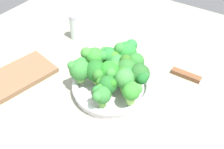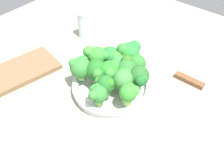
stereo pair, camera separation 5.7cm
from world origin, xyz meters
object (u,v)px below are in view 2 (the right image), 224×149
broccoli_floret_0 (139,77)px  broccoli_floret_9 (135,63)px  broccoli_floret_11 (129,51)px  bowl (112,86)px  broccoli_floret_1 (124,79)px  broccoli_floret_10 (98,94)px  broccoli_floret_2 (97,56)px  pepper_shaker (82,25)px  broccoli_floret_4 (119,64)px  knife (203,87)px  broccoli_floret_13 (81,67)px  broccoli_floret_3 (97,70)px  broccoli_floret_6 (129,93)px  broccoli_floret_7 (105,85)px  cutting_board (18,72)px  broccoli_floret_8 (126,70)px  broccoli_floret_12 (111,56)px  broccoli_floret_5 (110,71)px

broccoli_floret_0 → broccoli_floret_9: broccoli_floret_0 is taller
broccoli_floret_11 → bowl: bearing=7.2°
broccoli_floret_1 → broccoli_floret_10: 8.73cm
bowl → broccoli_floret_2: bearing=-105.4°
broccoli_floret_11 → pepper_shaker: 27.35cm
broccoli_floret_4 → knife: broccoli_floret_4 is taller
bowl → broccoli_floret_0: 10.25cm
broccoli_floret_0 → broccoli_floret_13: size_ratio=1.03×
broccoli_floret_3 → broccoli_floret_6: broccoli_floret_3 is taller
broccoli_floret_11 → broccoli_floret_7: bearing=12.0°
broccoli_floret_1 → knife: (-19.03, 16.55, -7.65)cm
broccoli_floret_10 → cutting_board: broccoli_floret_10 is taller
broccoli_floret_0 → broccoli_floret_7: broccoli_floret_0 is taller
knife → broccoli_floret_6: bearing=-29.8°
bowl → cutting_board: bearing=-64.7°
broccoli_floret_1 → cutting_board: size_ratio=0.30×
broccoli_floret_0 → broccoli_floret_11: (-6.82, -8.81, 0.63)cm
broccoli_floret_2 → knife: (-16.25, 29.02, -7.84)cm
broccoli_floret_11 → cutting_board: bearing=-49.9°
broccoli_floret_2 → broccoli_floret_8: bearing=92.7°
broccoli_floret_3 → broccoli_floret_10: (6.82, 6.17, -0.36)cm
broccoli_floret_1 → pepper_shaker: bearing=-117.1°
knife → broccoli_floret_13: bearing=-52.4°
broccoli_floret_0 → broccoli_floret_11: 11.16cm
broccoli_floret_13 → broccoli_floret_2: bearing=176.0°
pepper_shaker → bowl: bearing=60.0°
broccoli_floret_3 → cutting_board: 28.34cm
bowl → broccoli_floret_13: bearing=-62.1°
broccoli_floret_9 → broccoli_floret_6: bearing=27.5°
broccoli_floret_7 → broccoli_floret_8: size_ratio=0.85×
broccoli_floret_0 → broccoli_floret_10: 12.84cm
bowl → knife: bearing=130.8°
broccoli_floret_6 → broccoli_floret_0: bearing=-169.8°
broccoli_floret_0 → broccoli_floret_8: size_ratio=0.96×
broccoli_floret_10 → pepper_shaker: (-24.96, -30.06, -2.43)cm
broccoli_floret_9 → broccoli_floret_12: (1.43, -8.05, -0.31)cm
broccoli_floret_0 → broccoli_floret_1: size_ratio=1.01×
broccoli_floret_13 → cutting_board: size_ratio=0.29×
broccoli_floret_8 → broccoli_floret_13: broccoli_floret_8 is taller
broccoli_floret_7 → knife: 31.28cm
broccoli_floret_5 → broccoli_floret_9: broccoli_floret_5 is taller
broccoli_floret_12 → broccoli_floret_1: bearing=56.6°
bowl → broccoli_floret_9: size_ratio=3.34×
bowl → knife: size_ratio=0.90×
broccoli_floret_8 → knife: broccoli_floret_8 is taller
broccoli_floret_9 → broccoli_floret_12: broccoli_floret_9 is taller
broccoli_floret_13 → broccoli_floret_3: bearing=114.9°
broccoli_floret_12 → broccoli_floret_10: bearing=26.6°
broccoli_floret_0 → knife: bearing=138.8°
bowl → broccoli_floret_11: size_ratio=2.92×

